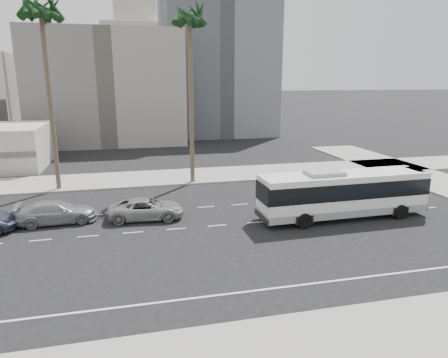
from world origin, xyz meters
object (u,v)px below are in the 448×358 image
object	(u,v)px
city_bus	(343,193)
car_b	(57,212)
car_a	(146,209)
palm_near	(190,22)
palm_mid	(41,16)

from	to	relation	value
city_bus	car_b	xyz separation A→B (m)	(-21.21, 3.77, -1.16)
city_bus	car_b	distance (m)	21.58
car_a	car_b	size ratio (longest dim) A/B	1.00
car_b	palm_near	bearing A→B (deg)	-54.40
car_a	palm_mid	world-z (taller)	palm_mid
car_b	palm_mid	xyz separation A→B (m)	(-1.38, 9.74, 14.95)
car_b	palm_mid	distance (m)	17.90
car_a	car_b	bearing A→B (deg)	88.83
car_a	car_b	xyz separation A→B (m)	(-6.52, 0.60, 0.03)
city_bus	car_b	size ratio (longest dim) A/B	2.33
city_bus	palm_near	bearing A→B (deg)	124.59
car_a	palm_mid	distance (m)	19.84
palm_near	palm_mid	size ratio (longest dim) A/B	0.98
city_bus	palm_mid	world-z (taller)	palm_mid
city_bus	car_a	distance (m)	15.08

